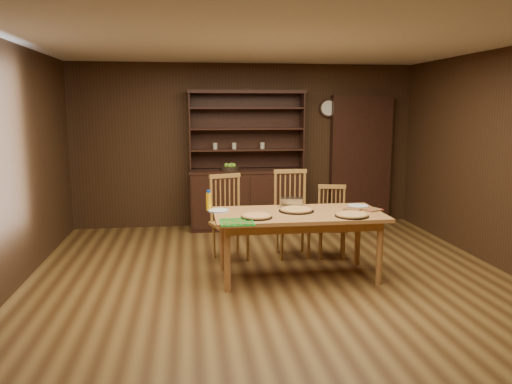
{
  "coord_description": "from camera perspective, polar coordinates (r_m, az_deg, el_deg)",
  "views": [
    {
      "loc": [
        -0.9,
        -5.02,
        1.91
      ],
      "look_at": [
        -0.18,
        0.4,
        0.98
      ],
      "focal_mm": 35.0,
      "sensor_mm": 36.0,
      "label": 1
    }
  ],
  "objects": [
    {
      "name": "floor",
      "position": [
        5.45,
        2.43,
        -10.9
      ],
      "size": [
        6.0,
        6.0,
        0.0
      ],
      "primitive_type": "plane",
      "color": "brown",
      "rests_on": "ground"
    },
    {
      "name": "room_shell",
      "position": [
        5.11,
        2.56,
        5.9
      ],
      "size": [
        6.0,
        6.0,
        6.0
      ],
      "color": "silver",
      "rests_on": "floor"
    },
    {
      "name": "china_hutch",
      "position": [
        7.94,
        -1.0,
        0.11
      ],
      "size": [
        1.84,
        0.52,
        2.17
      ],
      "color": "black",
      "rests_on": "floor"
    },
    {
      "name": "doorway",
      "position": [
        8.45,
        11.82,
        3.59
      ],
      "size": [
        1.0,
        0.18,
        2.1
      ],
      "primitive_type": "cube",
      "color": "black",
      "rests_on": "floor"
    },
    {
      "name": "wall_clock",
      "position": [
        8.29,
        8.25,
        9.47
      ],
      "size": [
        0.3,
        0.05,
        0.3
      ],
      "color": "black",
      "rests_on": "room_shell"
    },
    {
      "name": "dining_table",
      "position": [
        5.61,
        4.84,
        -3.18
      ],
      "size": [
        1.88,
        0.94,
        0.75
      ],
      "color": "#A96B3A",
      "rests_on": "floor"
    },
    {
      "name": "chair_left",
      "position": [
        6.35,
        -3.21,
        -2.56
      ],
      "size": [
        0.55,
        0.54,
        1.07
      ],
      "rotation": [
        0.0,
        0.0,
        0.31
      ],
      "color": "#B27B3D",
      "rests_on": "floor"
    },
    {
      "name": "chair_center",
      "position": [
        6.5,
        4.08,
        -2.08
      ],
      "size": [
        0.46,
        0.44,
        1.11
      ],
      "rotation": [
        0.0,
        0.0,
        0.02
      ],
      "color": "#B27B3D",
      "rests_on": "floor"
    },
    {
      "name": "chair_right",
      "position": [
        6.54,
        8.65,
        -3.07
      ],
      "size": [
        0.44,
        0.43,
        0.92
      ],
      "rotation": [
        0.0,
        0.0,
        -0.21
      ],
      "color": "#B27B3D",
      "rests_on": "floor"
    },
    {
      "name": "pizza_left",
      "position": [
        5.31,
        0.08,
        -2.78
      ],
      "size": [
        0.34,
        0.34,
        0.04
      ],
      "color": "black",
      "rests_on": "dining_table"
    },
    {
      "name": "pizza_right",
      "position": [
        5.47,
        10.9,
        -2.59
      ],
      "size": [
        0.37,
        0.37,
        0.04
      ],
      "color": "black",
      "rests_on": "dining_table"
    },
    {
      "name": "pizza_center",
      "position": [
        5.66,
        4.63,
        -2.05
      ],
      "size": [
        0.4,
        0.4,
        0.04
      ],
      "color": "black",
      "rests_on": "dining_table"
    },
    {
      "name": "cooling_rack",
      "position": [
        5.09,
        -2.21,
        -3.45
      ],
      "size": [
        0.42,
        0.42,
        0.01
      ],
      "primitive_type": null,
      "rotation": [
        0.0,
        0.0,
        -0.36
      ],
      "color": "green",
      "rests_on": "dining_table"
    },
    {
      "name": "plate_left",
      "position": [
        5.67,
        -4.32,
        -2.11
      ],
      "size": [
        0.25,
        0.25,
        0.02
      ],
      "color": "white",
      "rests_on": "dining_table"
    },
    {
      "name": "plate_right",
      "position": [
        6.03,
        11.58,
        -1.57
      ],
      "size": [
        0.26,
        0.26,
        0.02
      ],
      "color": "white",
      "rests_on": "dining_table"
    },
    {
      "name": "foil_dish",
      "position": [
        5.94,
        4.11,
        -1.14
      ],
      "size": [
        0.29,
        0.24,
        0.1
      ],
      "primitive_type": "cube",
      "rotation": [
        0.0,
        0.0,
        -0.23
      ],
      "color": "silver",
      "rests_on": "dining_table"
    },
    {
      "name": "juice_bottle",
      "position": [
        5.7,
        -5.43,
        -1.01
      ],
      "size": [
        0.06,
        0.06,
        0.23
      ],
      "color": "#FFAF0D",
      "rests_on": "dining_table"
    },
    {
      "name": "pot_holder_a",
      "position": [
        5.86,
        13.06,
        -1.95
      ],
      "size": [
        0.26,
        0.26,
        0.01
      ],
      "primitive_type": "cube",
      "rotation": [
        0.0,
        0.0,
        0.42
      ],
      "color": "red",
      "rests_on": "dining_table"
    },
    {
      "name": "pot_holder_b",
      "position": [
        5.85,
        11.06,
        -1.92
      ],
      "size": [
        0.26,
        0.26,
        0.01
      ],
      "primitive_type": "cube",
      "rotation": [
        0.0,
        0.0,
        -0.67
      ],
      "color": "red",
      "rests_on": "dining_table"
    },
    {
      "name": "fruit_bowl",
      "position": [
        7.79,
        -3.01,
        2.79
      ],
      "size": [
        0.29,
        0.29,
        0.12
      ],
      "color": "black",
      "rests_on": "china_hutch"
    }
  ]
}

